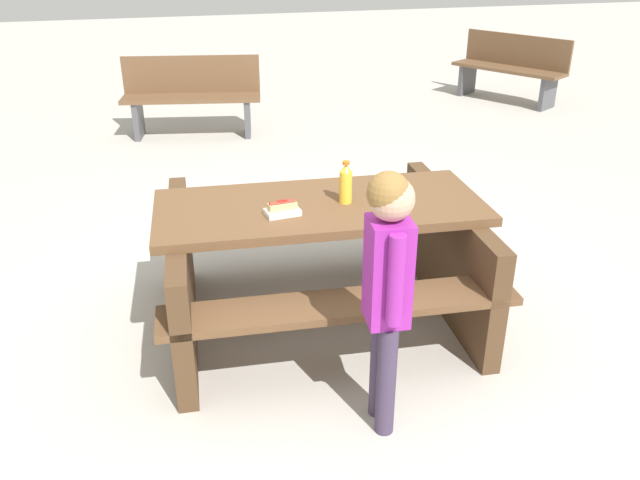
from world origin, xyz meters
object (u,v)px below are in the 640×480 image
object	(u,v)px
hotdog_tray	(282,209)
park_bench_mid	(511,67)
picnic_table	(320,253)
soda_bottle	(346,184)
child_in_coat	(387,273)
park_bench_near	(192,95)

from	to	relation	value
hotdog_tray	park_bench_mid	bearing A→B (deg)	-131.17
park_bench_mid	picnic_table	bearing A→B (deg)	49.87
soda_bottle	park_bench_mid	distance (m)	5.93
child_in_coat	park_bench_near	bearing A→B (deg)	-85.45
picnic_table	park_bench_near	world-z (taller)	park_bench_near
soda_bottle	park_bench_mid	xyz separation A→B (m)	(-3.72, -4.60, -0.41)
picnic_table	child_in_coat	xyz separation A→B (m)	(-0.04, 0.94, 0.36)
soda_bottle	hotdog_tray	bearing A→B (deg)	11.43
picnic_table	park_bench_mid	distance (m)	5.99
picnic_table	park_bench_near	bearing A→B (deg)	-84.99
picnic_table	park_bench_mid	size ratio (longest dim) A/B	1.27
picnic_table	child_in_coat	bearing A→B (deg)	92.54
hotdog_tray	park_bench_near	bearing A→B (deg)	-88.28
soda_bottle	park_bench_near	world-z (taller)	soda_bottle
hotdog_tray	child_in_coat	size ratio (longest dim) A/B	0.15
soda_bottle	park_bench_mid	size ratio (longest dim) A/B	0.16
park_bench_near	child_in_coat	bearing A→B (deg)	94.55
picnic_table	hotdog_tray	size ratio (longest dim) A/B	9.93
hotdog_tray	soda_bottle	bearing A→B (deg)	-168.57
child_in_coat	soda_bottle	bearing A→B (deg)	-96.06
picnic_table	park_bench_near	size ratio (longest dim) A/B	1.23
picnic_table	soda_bottle	bearing A→B (deg)	169.74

